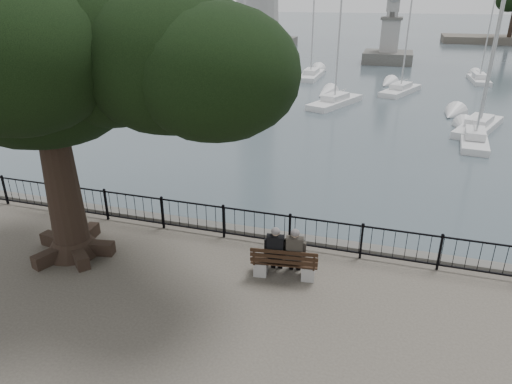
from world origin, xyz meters
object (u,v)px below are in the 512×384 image
at_px(bench, 284,266).
at_px(person_right, 295,253).
at_px(person_left, 276,252).
at_px(tree, 69,46).
at_px(lion_monument, 389,45).

distance_m(bench, person_right, 0.43).
xyz_separation_m(person_left, tree, (-4.91, -0.50, 4.94)).
xyz_separation_m(bench, tree, (-5.16, -0.44, 5.28)).
relative_size(bench, person_left, 1.23).
xyz_separation_m(person_left, lion_monument, (1.03, 48.86, 0.44)).
bearing_deg(bench, tree, -175.15).
relative_size(tree, lion_monument, 1.23).
relative_size(person_left, lion_monument, 0.17).
bearing_deg(tree, person_right, 5.98).
relative_size(person_left, tree, 0.14).
height_order(person_left, tree, tree).
xyz_separation_m(person_right, tree, (-5.39, -0.56, 4.94)).
bearing_deg(person_left, bench, -15.39).
bearing_deg(lion_monument, person_left, -91.21).
xyz_separation_m(tree, lion_monument, (5.94, 49.36, -4.49)).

